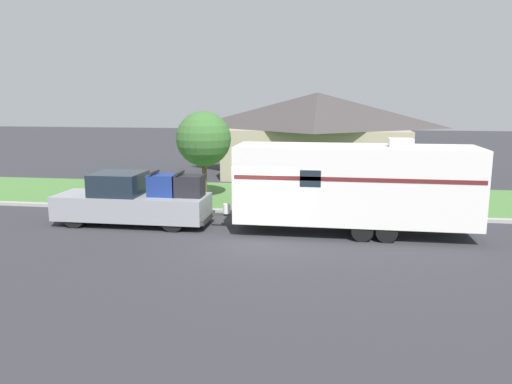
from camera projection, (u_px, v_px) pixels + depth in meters
The scene contains 8 objects.
ground_plane at pixel (251, 239), 17.19m from camera, with size 120.00×120.00×0.00m, color #2D2D33.
curb_strip at pixel (265, 212), 20.81m from camera, with size 80.00×0.30×0.14m.
lawn_strip at pixel (275, 197), 24.37m from camera, with size 80.00×7.00×0.03m.
house_across_street at pixel (317, 132), 31.38m from camera, with size 11.58×8.54×5.10m.
pickup_truck at pixel (134, 201), 19.00m from camera, with size 5.91×1.95×2.08m.
travel_trailer at pixel (355, 184), 17.60m from camera, with size 9.34×2.35×3.42m.
mailbox at pixel (405, 192), 20.36m from camera, with size 0.48×0.20×1.27m.
tree_in_yard at pixel (204, 139), 23.46m from camera, with size 2.59×2.59×4.17m.
Camera 1 is at (2.71, -16.35, 4.81)m, focal length 35.00 mm.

